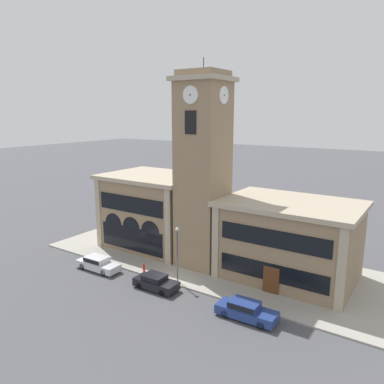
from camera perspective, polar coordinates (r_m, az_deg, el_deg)
ground_plane at (r=36.83m, az=-3.23°, el=-13.84°), size 300.00×300.00×0.00m
sidewalk_kerb at (r=42.09m, az=2.58°, el=-10.31°), size 37.70×13.96×0.15m
clock_tower at (r=38.27m, az=1.68°, el=3.01°), size 5.16×5.16×21.26m
town_hall_left_wing at (r=45.69m, az=-5.67°, el=-2.78°), size 11.86×9.26×8.82m
town_hall_right_wing at (r=37.89m, az=14.58°, el=-7.09°), size 13.02×9.26×7.75m
parked_car_near at (r=40.68m, az=-14.17°, el=-10.47°), size 4.95×1.89×1.43m
parked_car_mid at (r=35.74m, az=-5.57°, el=-13.44°), size 4.28×1.92×1.38m
parked_car_far at (r=31.32m, az=8.20°, el=-17.34°), size 4.93×1.91×1.45m
street_lamp at (r=35.59m, az=-2.25°, el=-8.24°), size 0.36×0.36×5.41m
fire_hydrant at (r=39.21m, az=-7.33°, el=-11.34°), size 0.22×0.22×0.87m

